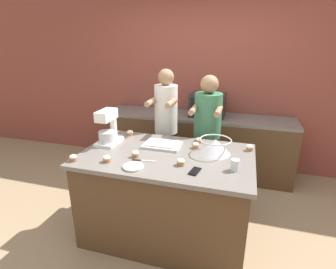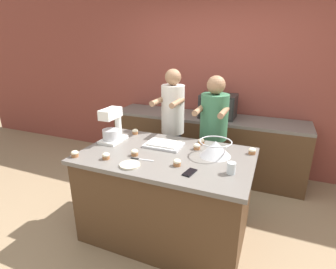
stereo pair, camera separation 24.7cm
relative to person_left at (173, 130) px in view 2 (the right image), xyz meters
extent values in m
plane|color=#937A5B|center=(0.25, -0.79, -0.87)|extent=(16.00, 16.00, 0.00)
cube|color=brown|center=(0.25, 1.06, 0.48)|extent=(10.00, 0.06, 2.70)
cube|color=#4C331E|center=(0.25, -0.79, -0.43)|extent=(1.56, 0.94, 0.86)
cube|color=#66605B|center=(0.25, -0.79, 0.02)|extent=(1.62, 1.00, 0.04)
cube|color=#4C331E|center=(0.25, 0.71, -0.44)|extent=(2.80, 0.60, 0.85)
cube|color=#66605B|center=(0.25, 0.71, 0.00)|extent=(2.80, 0.60, 0.04)
cylinder|color=#33384C|center=(0.00, 0.00, -0.45)|extent=(0.22, 0.22, 0.84)
cylinder|color=silver|center=(0.00, 0.00, 0.26)|extent=(0.28, 0.28, 0.59)
sphere|color=#936B4C|center=(0.00, 0.00, 0.65)|extent=(0.19, 0.19, 0.19)
cylinder|color=#936B4C|center=(-0.12, -0.17, 0.39)|extent=(0.06, 0.34, 0.06)
cylinder|color=#936B4C|center=(0.12, -0.17, 0.39)|extent=(0.06, 0.34, 0.06)
cylinder|color=brown|center=(0.51, 0.00, -0.45)|extent=(0.25, 0.25, 0.83)
cylinder|color=#38704C|center=(0.51, 0.00, 0.23)|extent=(0.32, 0.32, 0.53)
sphere|color=#936B4C|center=(0.51, 0.00, 0.59)|extent=(0.21, 0.21, 0.21)
cylinder|color=#936B4C|center=(0.38, -0.17, 0.33)|extent=(0.06, 0.34, 0.06)
cylinder|color=#936B4C|center=(0.65, -0.17, 0.33)|extent=(0.06, 0.34, 0.06)
cube|color=white|center=(-0.41, -0.69, 0.05)|extent=(0.20, 0.30, 0.03)
cylinder|color=white|center=(-0.41, -0.58, 0.18)|extent=(0.07, 0.07, 0.23)
cube|color=white|center=(-0.41, -0.71, 0.35)|extent=(0.13, 0.26, 0.10)
cylinder|color=#BCBCC1|center=(-0.41, -0.73, 0.12)|extent=(0.17, 0.17, 0.11)
cone|color=#BCBCC1|center=(0.69, -0.65, 0.11)|extent=(0.30, 0.30, 0.14)
torus|color=#BCBCC1|center=(0.69, -0.65, 0.18)|extent=(0.30, 0.30, 0.01)
cube|color=#BCBCC1|center=(0.15, -0.62, 0.05)|extent=(0.38, 0.25, 0.02)
cube|color=white|center=(0.15, -0.62, 0.07)|extent=(0.31, 0.20, 0.02)
cube|color=black|center=(0.41, 0.71, 0.19)|extent=(0.49, 0.35, 0.33)
cube|color=black|center=(0.36, 0.54, 0.19)|extent=(0.33, 0.01, 0.26)
cube|color=#2D2D2D|center=(0.58, 0.54, 0.19)|extent=(0.10, 0.01, 0.26)
cube|color=black|center=(0.58, -1.07, 0.04)|extent=(0.09, 0.15, 0.01)
cube|color=black|center=(0.58, -1.07, 0.05)|extent=(0.08, 0.14, 0.00)
cylinder|color=silver|center=(0.89, -0.95, 0.09)|extent=(0.07, 0.07, 0.10)
cylinder|color=beige|center=(0.06, -1.15, 0.05)|extent=(0.18, 0.18, 0.02)
cube|color=#BCBCC1|center=(0.14, -0.99, 0.04)|extent=(0.14, 0.03, 0.01)
cube|color=black|center=(0.03, -1.00, 0.04)|extent=(0.08, 0.03, 0.01)
cylinder|color=#9E6038|center=(0.43, -0.99, 0.05)|extent=(0.06, 0.06, 0.03)
ellipsoid|color=beige|center=(0.43, -0.99, 0.08)|extent=(0.07, 0.07, 0.04)
cylinder|color=#9E6038|center=(0.49, -0.42, 0.05)|extent=(0.06, 0.06, 0.03)
ellipsoid|color=beige|center=(0.49, -0.42, 0.08)|extent=(0.07, 0.07, 0.04)
cylinder|color=#9E6038|center=(0.49, -0.57, 0.05)|extent=(0.06, 0.06, 0.03)
ellipsoid|color=beige|center=(0.49, -0.57, 0.08)|extent=(0.07, 0.07, 0.04)
cylinder|color=#9E6038|center=(-0.30, -0.41, 0.05)|extent=(0.06, 0.06, 0.03)
ellipsoid|color=beige|center=(-0.30, -0.41, 0.08)|extent=(0.07, 0.07, 0.04)
cylinder|color=#9E6038|center=(-0.51, -1.18, 0.05)|extent=(0.06, 0.06, 0.03)
ellipsoid|color=beige|center=(-0.51, -1.18, 0.08)|extent=(0.07, 0.07, 0.04)
cylinder|color=#9E6038|center=(1.00, -0.48, 0.05)|extent=(0.06, 0.06, 0.03)
ellipsoid|color=beige|center=(1.00, -0.48, 0.08)|extent=(0.07, 0.07, 0.04)
cylinder|color=#9E6038|center=(-0.21, -1.11, 0.05)|extent=(0.06, 0.06, 0.03)
ellipsoid|color=beige|center=(-0.21, -1.11, 0.08)|extent=(0.07, 0.07, 0.04)
cylinder|color=#9E6038|center=(-0.01, -0.94, 0.05)|extent=(0.06, 0.06, 0.03)
ellipsoid|color=beige|center=(-0.01, -0.94, 0.08)|extent=(0.07, 0.07, 0.04)
camera|label=1|loc=(0.91, -2.98, 1.04)|focal=28.00mm
camera|label=2|loc=(1.14, -2.90, 1.04)|focal=28.00mm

